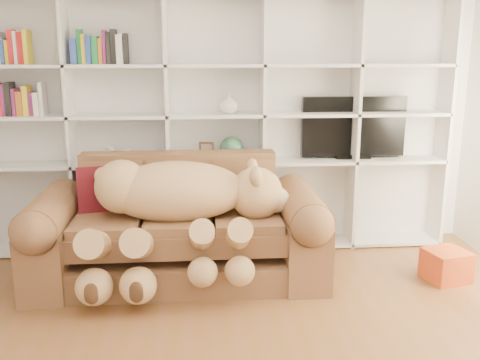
{
  "coord_description": "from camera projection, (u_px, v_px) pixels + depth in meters",
  "views": [
    {
      "loc": [
        -0.17,
        -2.66,
        1.89
      ],
      "look_at": [
        0.17,
        1.63,
        0.84
      ],
      "focal_mm": 40.0,
      "sensor_mm": 36.0,
      "label": 1
    }
  ],
  "objects": [
    {
      "name": "shelf_vase",
      "position": [
        229.0,
        103.0,
        4.94
      ],
      "size": [
        0.2,
        0.2,
        0.18
      ],
      "primitive_type": "imported",
      "rotation": [
        0.0,
        0.0,
        -0.2
      ],
      "color": "silver",
      "rests_on": "bookshelf"
    },
    {
      "name": "snow_globe",
      "position": [
        158.0,
        156.0,
        5.01
      ],
      "size": [
        0.1,
        0.1,
        0.1
      ],
      "primitive_type": "sphere",
      "color": "silver",
      "rests_on": "bookshelf"
    },
    {
      "name": "figurine_tall",
      "position": [
        110.0,
        155.0,
        4.97
      ],
      "size": [
        0.08,
        0.08,
        0.15
      ],
      "primitive_type": "cylinder",
      "rotation": [
        0.0,
        0.0,
        0.11
      ],
      "color": "silver",
      "rests_on": "bookshelf"
    },
    {
      "name": "picture_frame",
      "position": [
        207.0,
        151.0,
        5.03
      ],
      "size": [
        0.14,
        0.06,
        0.17
      ],
      "primitive_type": "cube",
      "rotation": [
        0.0,
        0.0,
        -0.27
      ],
      "color": "#502E1B",
      "rests_on": "bookshelf"
    },
    {
      "name": "gift_box",
      "position": [
        446.0,
        265.0,
        4.48
      ],
      "size": [
        0.39,
        0.38,
        0.26
      ],
      "primitive_type": "cube",
      "rotation": [
        0.0,
        0.0,
        0.25
      ],
      "color": "#C3451A",
      "rests_on": "floor"
    },
    {
      "name": "tv",
      "position": [
        353.0,
        128.0,
        5.14
      ],
      "size": [
        1.01,
        0.18,
        0.59
      ],
      "color": "black",
      "rests_on": "bookshelf"
    },
    {
      "name": "wall_back",
      "position": [
        215.0,
        107.0,
        5.14
      ],
      "size": [
        5.0,
        0.02,
        2.7
      ],
      "primitive_type": "cube",
      "color": "silver",
      "rests_on": "floor"
    },
    {
      "name": "bookshelf",
      "position": [
        190.0,
        114.0,
        4.99
      ],
      "size": [
        4.43,
        0.35,
        2.4
      ],
      "color": "white",
      "rests_on": "floor"
    },
    {
      "name": "throw_pillow",
      "position": [
        103.0,
        191.0,
        4.54
      ],
      "size": [
        0.46,
        0.32,
        0.44
      ],
      "primitive_type": "cube",
      "rotation": [
        -0.24,
        0.0,
        0.21
      ],
      "color": "#530E1C",
      "rests_on": "sofa"
    },
    {
      "name": "figurine_short",
      "position": [
        128.0,
        156.0,
        4.98
      ],
      "size": [
        0.07,
        0.07,
        0.12
      ],
      "primitive_type": "cylinder",
      "rotation": [
        0.0,
        0.0,
        0.02
      ],
      "color": "silver",
      "rests_on": "bookshelf"
    },
    {
      "name": "green_vase",
      "position": [
        232.0,
        149.0,
        5.05
      ],
      "size": [
        0.23,
        0.23,
        0.23
      ],
      "primitive_type": "sphere",
      "color": "#316144",
      "rests_on": "bookshelf"
    },
    {
      "name": "teddy_bear",
      "position": [
        178.0,
        206.0,
        4.24
      ],
      "size": [
        1.66,
        0.95,
        0.96
      ],
      "rotation": [
        0.0,
        0.0,
        -0.09
      ],
      "color": "tan",
      "rests_on": "sofa"
    },
    {
      "name": "sofa",
      "position": [
        179.0,
        234.0,
        4.5
      ],
      "size": [
        2.4,
        1.04,
        1.01
      ],
      "color": "brown",
      "rests_on": "floor"
    }
  ]
}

